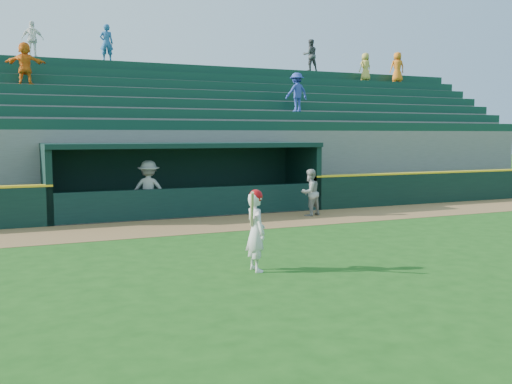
{
  "coord_description": "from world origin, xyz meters",
  "views": [
    {
      "loc": [
        -5.74,
        -11.49,
        2.74
      ],
      "look_at": [
        0.0,
        1.6,
        1.3
      ],
      "focal_mm": 40.0,
      "sensor_mm": 36.0,
      "label": 1
    }
  ],
  "objects": [
    {
      "name": "ground",
      "position": [
        0.0,
        0.0,
        0.0
      ],
      "size": [
        120.0,
        120.0,
        0.0
      ],
      "primitive_type": "plane",
      "color": "#1B4B12",
      "rests_on": "ground"
    },
    {
      "name": "warning_track",
      "position": [
        0.0,
        4.9,
        0.01
      ],
      "size": [
        40.0,
        3.0,
        0.01
      ],
      "primitive_type": "cube",
      "color": "brown",
      "rests_on": "ground"
    },
    {
      "name": "field_wall_right",
      "position": [
        12.25,
        6.55,
        0.6
      ],
      "size": [
        15.5,
        0.3,
        1.2
      ],
      "primitive_type": "cube",
      "color": "black",
      "rests_on": "ground"
    },
    {
      "name": "wall_stripe_right",
      "position": [
        12.25,
        6.55,
        1.23
      ],
      "size": [
        15.5,
        0.32,
        0.06
      ],
      "primitive_type": "cube",
      "color": "yellow",
      "rests_on": "field_wall_right"
    },
    {
      "name": "dugout_player_front",
      "position": [
        3.62,
        5.32,
        0.79
      ],
      "size": [
        0.92,
        0.81,
        1.59
      ],
      "primitive_type": "imported",
      "rotation": [
        0.0,
        0.0,
        3.46
      ],
      "color": "#9B9B96",
      "rests_on": "ground"
    },
    {
      "name": "dugout_player_inside",
      "position": [
        -1.5,
        6.91,
        0.95
      ],
      "size": [
        1.4,
        1.12,
        1.9
      ],
      "primitive_type": "imported",
      "rotation": [
        0.0,
        0.0,
        2.76
      ],
      "color": "#989893",
      "rests_on": "ground"
    },
    {
      "name": "dugout",
      "position": [
        0.0,
        8.0,
        1.36
      ],
      "size": [
        9.4,
        2.8,
        2.46
      ],
      "color": "#61615D",
      "rests_on": "ground"
    },
    {
      "name": "stands",
      "position": [
        -0.05,
        12.57,
        2.41
      ],
      "size": [
        34.5,
        6.3,
        7.59
      ],
      "color": "slate",
      "rests_on": "ground"
    },
    {
      "name": "batter_at_plate",
      "position": [
        -1.21,
        -1.15,
        0.84
      ],
      "size": [
        0.5,
        0.76,
        1.67
      ],
      "color": "silver",
      "rests_on": "ground"
    }
  ]
}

